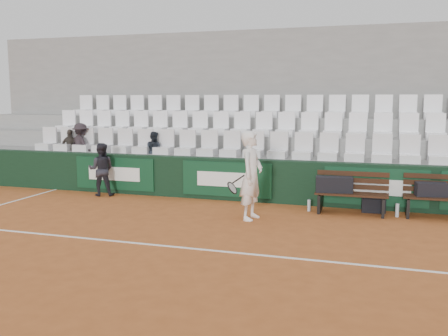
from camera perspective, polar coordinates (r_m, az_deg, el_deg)
ground at (r=8.40m, az=-6.26°, el=-8.91°), size 80.00×80.00×0.00m
court_baseline at (r=8.40m, az=-6.26°, el=-8.89°), size 18.00×0.06×0.01m
back_barrier at (r=11.93m, az=1.74°, el=-1.33°), size 18.00×0.34×1.00m
grandstand_tier_front at (r=12.55m, az=2.23°, el=-0.87°), size 18.00×0.95×1.00m
grandstand_tier_mid at (r=13.43m, az=3.31°, el=0.67°), size 18.00×0.95×1.45m
grandstand_tier_back at (r=14.32m, az=4.25°, el=2.03°), size 18.00×0.95×1.90m
grandstand_rear_wall at (r=14.86m, az=4.86°, el=7.06°), size 18.00×0.30×4.40m
seat_row_front at (r=12.29m, az=2.04°, el=2.76°), size 11.90×0.44×0.63m
seat_row_mid at (r=13.17m, az=3.16°, el=5.07°), size 11.90×0.44×0.63m
seat_row_back at (r=14.08m, az=4.14°, el=7.08°), size 11.90×0.44×0.63m
bench_left at (r=10.90m, az=14.32°, el=-3.96°), size 1.50×0.56×0.45m
bench_right at (r=11.07m, az=23.62°, el=-4.20°), size 1.50×0.56×0.45m
sports_bag_left at (r=10.87m, az=12.47°, el=-1.84°), size 0.81×0.43×0.33m
sports_bag_right at (r=11.01m, az=22.59°, el=-2.27°), size 0.64×0.38×0.28m
sports_bag_ground at (r=11.23m, az=16.71°, el=-4.08°), size 0.51×0.34×0.30m
water_bottle_near at (r=11.00m, az=9.69°, el=-4.24°), size 0.07×0.07×0.25m
water_bottle_far at (r=10.93m, az=19.18°, el=-4.59°), size 0.08×0.08×0.28m
tennis_player at (r=10.01m, az=3.13°, el=-0.86°), size 0.75×0.71×1.79m
ball_kid at (r=12.86m, az=-13.84°, el=-0.15°), size 0.78×0.69×1.33m
spectator_a at (r=14.24m, az=-16.10°, el=4.34°), size 0.89×0.72×1.21m
spectator_b at (r=14.44m, az=-17.19°, el=3.99°), size 0.63×0.34×1.03m
spectator_c at (r=13.16m, az=-8.07°, el=3.89°), size 0.55×0.46×1.02m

